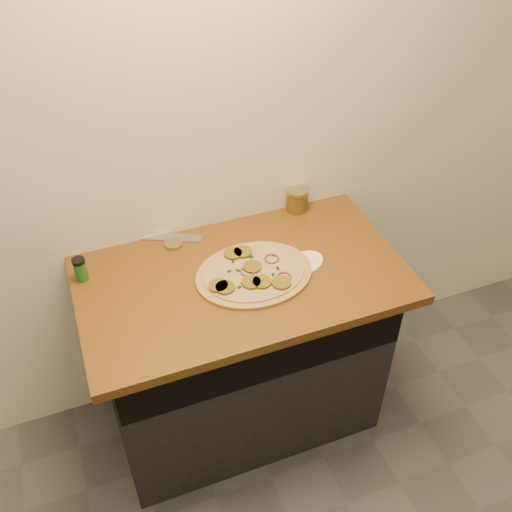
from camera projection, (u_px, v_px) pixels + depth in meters
name	position (u px, v px, depth m)	size (l,w,h in m)	color
cabinet	(241.00, 351.00, 2.42)	(1.10, 0.60, 0.86)	black
countertop	(242.00, 278.00, 2.11)	(1.20, 0.70, 0.04)	brown
pizza	(254.00, 273.00, 2.08)	(0.44, 0.44, 0.03)	tan
chefs_knife	(149.00, 236.00, 2.26)	(0.34, 0.19, 0.02)	#B7BAC1
mason_jar_lid	(173.00, 244.00, 2.22)	(0.07, 0.07, 0.02)	tan
salsa_jar	(297.00, 199.00, 2.37)	(0.09, 0.09, 0.10)	maroon
spice_shaker	(80.00, 269.00, 2.04)	(0.05, 0.05, 0.09)	#1E5F20
flour_spill	(305.00, 262.00, 2.14)	(0.16, 0.16, 0.00)	white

